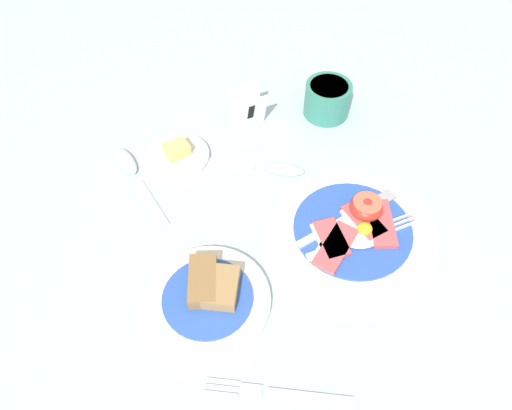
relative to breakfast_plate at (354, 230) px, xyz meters
The scene contains 9 objects.
ground_plane 0.09m from the breakfast_plate, behind, with size 3.00×3.00×0.00m, color #A3BCD1.
breakfast_plate is the anchor object (origin of this frame).
bread_plate 0.24m from the breakfast_plate, behind, with size 0.18×0.18×0.04m.
sugar_cup 0.28m from the breakfast_plate, 71.71° to the left, with size 0.09×0.09×0.06m.
butter_dish 0.33m from the breakfast_plate, 128.52° to the left, with size 0.11×0.11×0.03m.
number_card 0.30m from the breakfast_plate, 101.54° to the left, with size 0.06×0.05×0.07m.
teaspoon_by_saucer 0.19m from the breakfast_plate, 111.63° to the left, with size 0.17×0.12×0.01m.
teaspoon_near_cup 0.38m from the breakfast_plate, 138.62° to the left, with size 0.05×0.19×0.01m.
fork_on_cloth 0.27m from the breakfast_plate, 137.97° to the right, with size 0.17×0.10×0.01m.
Camera 1 is at (-0.21, -0.36, 0.63)m, focal length 35.00 mm.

